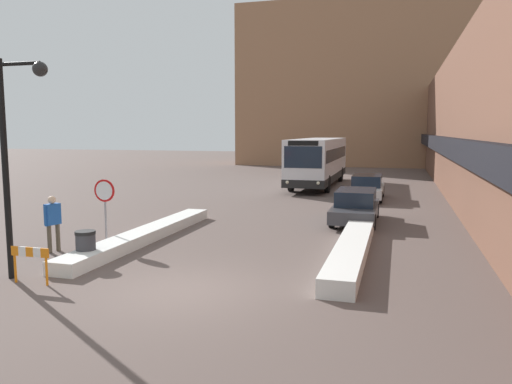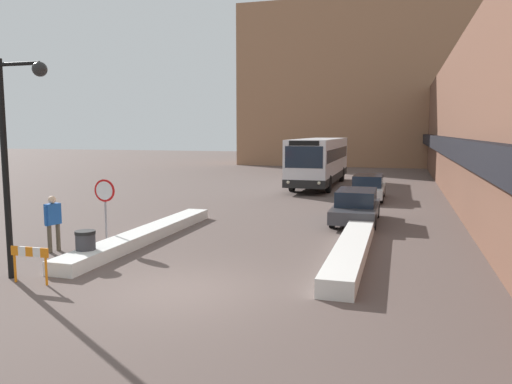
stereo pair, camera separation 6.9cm
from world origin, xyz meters
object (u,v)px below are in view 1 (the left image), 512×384
at_px(construction_barricade, 30,258).
at_px(parked_car_front, 356,206).
at_px(city_bus, 318,160).
at_px(stop_sign, 105,197).
at_px(trash_bin, 86,247).
at_px(pedestrian, 53,218).
at_px(parked_car_middle, 367,187).
at_px(street_lamp, 14,143).

bearing_deg(construction_barricade, parked_car_front, 56.93).
height_order(city_bus, stop_sign, city_bus).
bearing_deg(parked_car_front, trash_bin, -128.46).
bearing_deg(pedestrian, city_bus, 1.67).
xyz_separation_m(parked_car_middle, street_lamp, (-7.63, -18.17, 2.83)).
bearing_deg(stop_sign, parked_car_front, 39.57).
xyz_separation_m(parked_car_front, trash_bin, (-6.97, -8.77, -0.22)).
bearing_deg(parked_car_middle, stop_sign, -119.11).
bearing_deg(city_bus, pedestrian, -103.28).
bearing_deg(parked_car_middle, city_bus, 121.90).
relative_size(stop_sign, pedestrian, 1.23).
distance_m(pedestrian, trash_bin, 2.08).
xyz_separation_m(city_bus, construction_barricade, (-3.39, -24.39, -1.13)).
xyz_separation_m(city_bus, street_lamp, (-3.92, -24.11, 1.73)).
relative_size(city_bus, construction_barricade, 10.73).
height_order(street_lamp, construction_barricade, street_lamp).
height_order(street_lamp, pedestrian, street_lamp).
distance_m(city_bus, construction_barricade, 24.65).
distance_m(street_lamp, pedestrian, 3.83).
bearing_deg(pedestrian, parked_car_middle, -14.59).
height_order(trash_bin, construction_barricade, trash_bin).
bearing_deg(parked_car_middle, construction_barricade, -111.02).
height_order(parked_car_middle, street_lamp, street_lamp).
distance_m(parked_car_front, trash_bin, 11.20).
relative_size(parked_car_middle, trash_bin, 4.91).
relative_size(parked_car_front, trash_bin, 4.76).
bearing_deg(parked_car_front, construction_barricade, -123.07).
height_order(parked_car_front, trash_bin, parked_car_front).
height_order(pedestrian, trash_bin, pedestrian).
distance_m(parked_car_middle, stop_sign, 16.05).
distance_m(city_bus, trash_bin, 22.55).
distance_m(parked_car_middle, construction_barricade, 19.76).
height_order(parked_car_middle, construction_barricade, parked_car_middle).
bearing_deg(stop_sign, pedestrian, -123.40).
xyz_separation_m(parked_car_front, construction_barricade, (-7.09, -10.89, -0.03)).
relative_size(parked_car_middle, stop_sign, 2.11).
bearing_deg(parked_car_front, stop_sign, -140.43).
xyz_separation_m(stop_sign, construction_barricade, (0.71, -4.45, -0.93)).
bearing_deg(parked_car_front, parked_car_middle, 90.00).
distance_m(parked_car_front, parked_car_middle, 7.56).
relative_size(parked_car_middle, pedestrian, 2.60).
bearing_deg(city_bus, trash_bin, -98.34).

